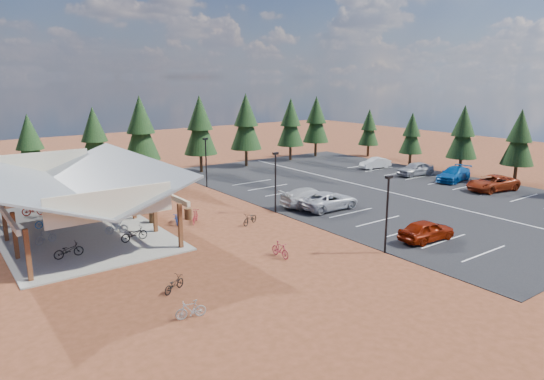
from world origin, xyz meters
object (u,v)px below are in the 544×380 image
(bike_12, at_px, (174,284))
(car_9, at_px, (375,163))
(bike_6, at_px, (102,209))
(bike_4, at_px, (134,234))
(lamp_post_0, at_px, (387,209))
(bike_5, at_px, (116,227))
(bike_13, at_px, (191,309))
(bike_14, at_px, (177,218))
(trash_bin_0, at_px, (153,218))
(car_7, at_px, (454,174))
(car_3, at_px, (310,197))
(lamp_post_1, at_px, (275,178))
(trash_bin_1, at_px, (188,214))
(car_0, at_px, (426,230))
(car_8, at_px, (415,169))
(bike_0, at_px, (69,250))
(bike_1, at_px, (46,237))
(bike_15, at_px, (195,216))
(bike_7, at_px, (98,199))
(bike_16, at_px, (250,219))
(bike_2, at_px, (47,221))
(car_6, at_px, (492,183))
(lamp_post_2, at_px, (206,159))
(car_2, at_px, (329,201))
(bike_11, at_px, (280,250))
(bike_pavilion, at_px, (71,180))

(bike_12, distance_m, car_9, 39.98)
(bike_6, bearing_deg, bike_4, 176.82)
(lamp_post_0, relative_size, bike_5, 3.22)
(bike_13, distance_m, bike_14, 15.68)
(trash_bin_0, distance_m, bike_14, 1.85)
(bike_6, xyz_separation_m, car_7, (35.42, -9.24, 0.29))
(bike_6, distance_m, car_3, 17.69)
(lamp_post_1, relative_size, trash_bin_1, 5.71)
(car_0, distance_m, car_8, 23.66)
(trash_bin_1, relative_size, car_0, 0.21)
(bike_0, xyz_separation_m, bike_1, (-0.59, 3.69, -0.02))
(bike_15, bearing_deg, bike_5, 33.19)
(bike_6, relative_size, bike_7, 0.98)
(car_0, bearing_deg, bike_4, 58.39)
(bike_16, height_order, car_8, car_8)
(bike_12, bearing_deg, bike_2, -17.67)
(car_7, xyz_separation_m, car_8, (-0.91, 4.43, 0.02))
(car_6, bearing_deg, car_0, -62.48)
(bike_14, bearing_deg, bike_7, 130.21)
(lamp_post_2, xyz_separation_m, car_2, (4.30, -14.01, -2.18))
(bike_15, distance_m, car_2, 11.68)
(bike_11, distance_m, bike_15, 9.91)
(car_2, relative_size, car_6, 0.98)
(bike_4, bearing_deg, trash_bin_0, -41.52)
(car_7, bearing_deg, bike_pavilion, -110.52)
(bike_2, height_order, bike_5, bike_5)
(car_3, bearing_deg, bike_6, 69.76)
(bike_pavilion, bearing_deg, bike_11, -56.53)
(bike_4, height_order, car_9, car_9)
(bike_4, xyz_separation_m, car_2, (16.75, -1.68, 0.20))
(bike_15, bearing_deg, lamp_post_2, -82.84)
(bike_15, distance_m, car_7, 30.32)
(trash_bin_0, distance_m, bike_16, 7.62)
(bike_15, relative_size, car_7, 0.33)
(bike_5, distance_m, car_3, 16.72)
(bike_pavilion, relative_size, car_3, 3.50)
(lamp_post_0, relative_size, bike_13, 3.43)
(bike_7, bearing_deg, car_9, -79.50)
(car_0, xyz_separation_m, car_8, (18.26, 15.04, 0.05))
(bike_11, bearing_deg, lamp_post_1, 54.70)
(bike_14, bearing_deg, car_6, 5.05)
(bike_12, bearing_deg, bike_13, 140.49)
(car_2, xyz_separation_m, car_3, (-0.63, 1.80, 0.05))
(bike_12, xyz_separation_m, bike_16, (10.02, 7.67, 0.04))
(bike_5, height_order, bike_11, bike_5)
(bike_0, distance_m, bike_15, 10.29)
(bike_pavilion, bearing_deg, car_7, -9.68)
(lamp_post_1, bearing_deg, bike_16, -156.26)
(car_3, bearing_deg, car_2, -154.34)
(bike_4, bearing_deg, bike_5, 8.91)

